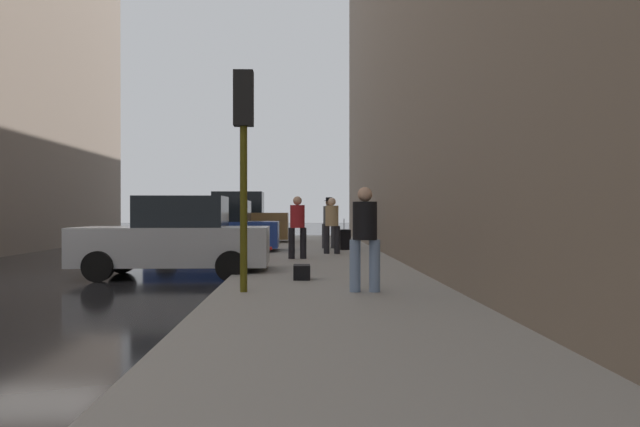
% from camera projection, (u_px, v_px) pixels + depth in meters
% --- Properties ---
extents(ground_plane, '(120.00, 120.00, 0.00)m').
position_uv_depth(ground_plane, '(36.00, 282.00, 12.75)').
color(ground_plane, black).
extents(sidewalk, '(4.00, 40.00, 0.15)m').
position_uv_depth(sidewalk, '(328.00, 278.00, 12.93)').
color(sidewalk, gray).
rests_on(sidewalk, ground_plane).
extents(parked_silver_sedan, '(4.22, 2.10, 1.79)m').
position_uv_depth(parked_silver_sedan, '(175.00, 239.00, 13.81)').
color(parked_silver_sedan, '#B7BABF').
rests_on(parked_silver_sedan, ground_plane).
extents(parked_blue_sedan, '(4.21, 2.08, 1.79)m').
position_uv_depth(parked_blue_sedan, '(216.00, 229.00, 20.38)').
color(parked_blue_sedan, navy).
rests_on(parked_blue_sedan, ground_plane).
extents(parked_bronze_suv, '(4.60, 2.06, 2.25)m').
position_uv_depth(parked_bronze_suv, '(235.00, 221.00, 26.24)').
color(parked_bronze_suv, brown).
rests_on(parked_bronze_suv, ground_plane).
extents(fire_hydrant, '(0.42, 0.22, 0.70)m').
position_uv_depth(fire_hydrant, '(264.00, 247.00, 16.72)').
color(fire_hydrant, red).
rests_on(fire_hydrant, sidewalk).
extents(traffic_light, '(0.32, 0.32, 3.60)m').
position_uv_depth(traffic_light, '(244.00, 132.00, 10.14)').
color(traffic_light, '#514C0F').
rests_on(traffic_light, sidewalk).
extents(pedestrian_with_beanie, '(0.53, 0.48, 1.78)m').
position_uv_depth(pedestrian_with_beanie, '(329.00, 220.00, 21.73)').
color(pedestrian_with_beanie, '#333338').
rests_on(pedestrian_with_beanie, sidewalk).
extents(pedestrian_in_jeans, '(0.51, 0.42, 1.71)m').
position_uv_depth(pedestrian_in_jeans, '(365.00, 233.00, 10.14)').
color(pedestrian_in_jeans, '#728CB2').
rests_on(pedestrian_in_jeans, sidewalk).
extents(pedestrian_in_tan_coat, '(0.51, 0.43, 1.71)m').
position_uv_depth(pedestrian_in_tan_coat, '(332.00, 222.00, 19.03)').
color(pedestrian_in_tan_coat, black).
rests_on(pedestrian_in_tan_coat, sidewalk).
extents(pedestrian_in_red_jacket, '(0.51, 0.43, 1.71)m').
position_uv_depth(pedestrian_in_red_jacket, '(297.00, 224.00, 17.06)').
color(pedestrian_in_red_jacket, black).
rests_on(pedestrian_in_red_jacket, sidewalk).
extents(rolling_suitcase, '(0.43, 0.60, 1.04)m').
position_uv_depth(rolling_suitcase, '(344.00, 239.00, 21.05)').
color(rolling_suitcase, black).
rests_on(rolling_suitcase, sidewalk).
extents(duffel_bag, '(0.32, 0.44, 0.28)m').
position_uv_depth(duffel_bag, '(302.00, 272.00, 11.96)').
color(duffel_bag, black).
rests_on(duffel_bag, sidewalk).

